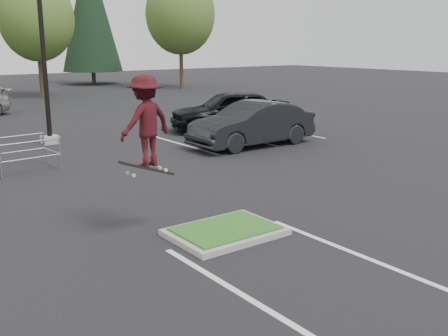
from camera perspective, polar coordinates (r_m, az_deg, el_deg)
ground at (r=10.73m, az=0.14°, el=-7.29°), size 120.00×120.00×0.00m
grass_median at (r=10.70m, az=0.14°, el=-6.90°), size 2.20×1.60×0.16m
stall_lines at (r=15.29m, az=-17.74°, el=-1.58°), size 22.62×17.60×0.01m
light_pole at (r=21.08m, az=-19.30°, el=14.80°), size 0.70×0.60×10.12m
decid_c at (r=39.75m, az=-19.73°, el=14.80°), size 5.12×5.12×8.38m
decid_d at (r=45.30m, az=-4.80°, el=16.09°), size 5.76×5.76×9.43m
conif_c at (r=51.66m, az=-14.40°, el=16.45°), size 5.50×5.50×12.50m
skateboarder at (r=10.34m, az=-8.56°, el=5.00°), size 1.27×0.89×2.05m
car_r_charc at (r=19.78m, az=3.09°, el=4.80°), size 5.04×1.80×1.65m
car_r_black at (r=23.27m, az=0.71°, el=6.29°), size 5.67×3.84×1.79m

